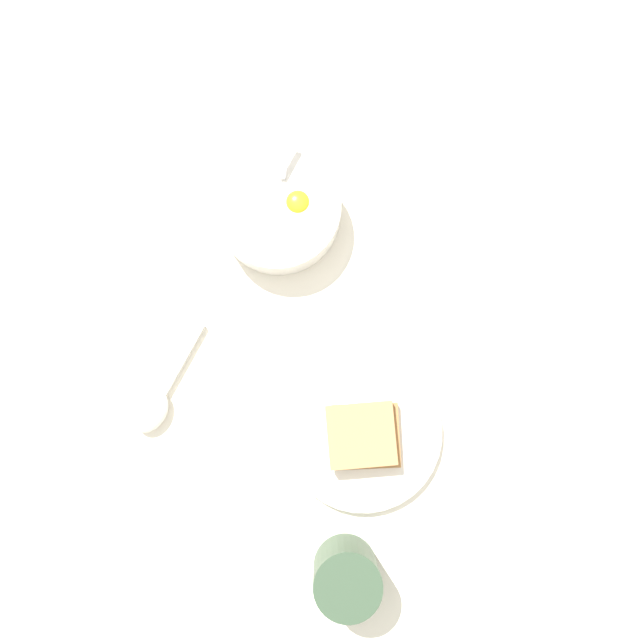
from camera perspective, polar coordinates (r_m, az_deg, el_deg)
ground_plane at (r=0.80m, az=-1.18°, el=-3.06°), size 3.00×3.00×0.00m
egg_bowl at (r=0.80m, az=-3.83°, el=10.01°), size 0.16×0.16×0.08m
toast_plate at (r=0.79m, az=3.88°, el=-10.11°), size 0.20×0.20×0.02m
toast_sandwich at (r=0.77m, az=4.01°, el=-10.49°), size 0.12×0.11×0.03m
soup_spoon at (r=0.81m, az=-14.69°, el=-7.11°), size 0.06×0.16×0.03m
drinking_cup at (r=0.79m, az=2.44°, el=-22.43°), size 0.08×0.08×0.09m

